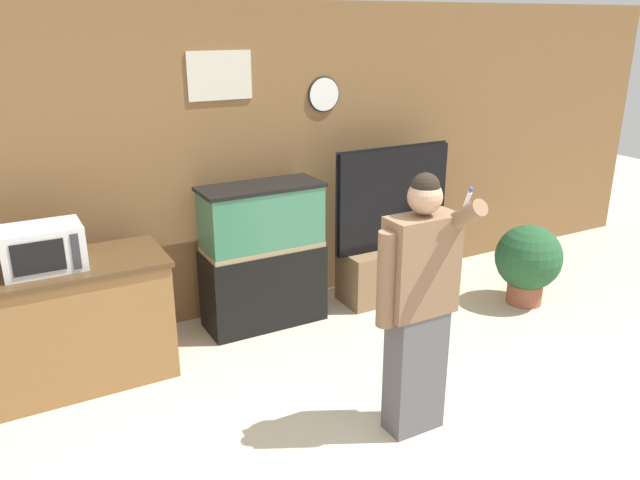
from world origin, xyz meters
TOP-DOWN VIEW (x-y plane):
  - wall_back_paneled at (0.00, 2.80)m, footprint 10.00×0.08m
  - counter_island at (-1.56, 2.23)m, footprint 1.69×0.66m
  - microwave at (-1.49, 2.19)m, footprint 0.50×0.35m
  - aquarium_on_stand at (0.16, 2.42)m, footprint 1.00×0.42m
  - tv_on_stand at (1.41, 2.35)m, footprint 1.16×0.40m
  - person_standing at (0.38, 0.63)m, footprint 0.52×0.39m
  - potted_plant at (2.40, 1.63)m, footprint 0.59×0.59m

SIDE VIEW (x-z plane):
  - potted_plant at x=2.40m, z-range 0.04..0.78m
  - tv_on_stand at x=1.41m, z-range -0.29..1.12m
  - counter_island at x=-1.56m, z-range 0.00..0.89m
  - aquarium_on_stand at x=0.16m, z-range 0.00..1.21m
  - person_standing at x=0.38m, z-range 0.03..1.69m
  - microwave at x=-1.49m, z-range 0.89..1.19m
  - wall_back_paneled at x=0.00m, z-range 0.00..2.60m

